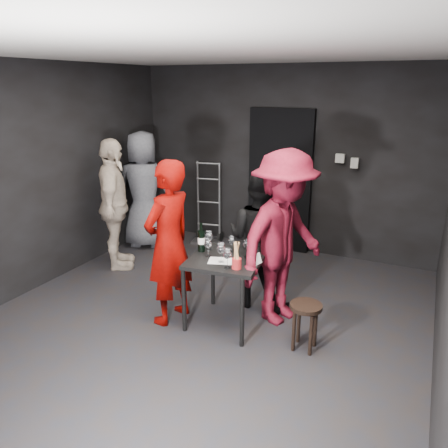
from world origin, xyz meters
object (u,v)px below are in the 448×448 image
at_px(stool, 306,315).
at_px(server_red, 168,231).
at_px(tasting_table, 226,266).
at_px(woman_black, 259,236).
at_px(hand_truck, 208,227).
at_px(bystander_grey, 144,180).
at_px(wine_bottle, 201,240).
at_px(man_maroon, 284,220).
at_px(bystander_cream, 113,194).
at_px(breadstick_cup, 237,256).

xyz_separation_m(stool, server_red, (-1.45, -0.07, 0.64)).
xyz_separation_m(tasting_table, woman_black, (0.14, 0.56, 0.18)).
xyz_separation_m(hand_truck, server_red, (0.79, -2.33, 0.77)).
bearing_deg(bystander_grey, server_red, 111.73).
distance_m(hand_truck, wine_bottle, 2.45).
xyz_separation_m(stool, wine_bottle, (-1.18, 0.14, 0.51)).
bearing_deg(man_maroon, wine_bottle, 130.64).
bearing_deg(woman_black, bystander_cream, 1.57).
relative_size(hand_truck, tasting_table, 1.70).
distance_m(stool, wine_bottle, 1.29).
xyz_separation_m(man_maroon, bystander_grey, (-2.61, 1.23, -0.07)).
relative_size(tasting_table, breadstick_cup, 2.65).
xyz_separation_m(bystander_cream, breadstick_cup, (2.20, -0.91, -0.16)).
distance_m(hand_truck, woman_black, 2.28).
height_order(tasting_table, bystander_cream, bystander_cream).
xyz_separation_m(man_maroon, bystander_cream, (-2.47, 0.36, -0.08)).
distance_m(stool, breadstick_cup, 0.85).
bearing_deg(wine_bottle, hand_truck, 116.41).
xyz_separation_m(tasting_table, stool, (0.87, -0.10, -0.29)).
xyz_separation_m(tasting_table, breadstick_cup, (0.21, -0.20, 0.23)).
bearing_deg(server_red, bystander_cream, -112.03).
relative_size(hand_truck, woman_black, 0.77).
bearing_deg(stool, woman_black, 138.25).
bearing_deg(stool, wine_bottle, 173.15).
relative_size(hand_truck, server_red, 0.64).
height_order(server_red, woman_black, server_red).
xyz_separation_m(stool, man_maroon, (-0.39, 0.44, 0.76)).
relative_size(server_red, bystander_cream, 0.96).
bearing_deg(stool, hand_truck, 134.69).
xyz_separation_m(tasting_table, wine_bottle, (-0.31, 0.05, 0.22)).
height_order(woman_black, man_maroon, man_maroon).
distance_m(stool, server_red, 1.58).
bearing_deg(woman_black, man_maroon, 154.13).
height_order(stool, breadstick_cup, breadstick_cup).
relative_size(server_red, man_maroon, 0.90).
bearing_deg(hand_truck, breadstick_cup, -67.92).
relative_size(woman_black, wine_bottle, 5.35).
relative_size(tasting_table, bystander_cream, 0.36).
height_order(server_red, wine_bottle, server_red).
relative_size(tasting_table, woman_black, 0.45).
distance_m(hand_truck, bystander_grey, 1.27).
distance_m(server_red, woman_black, 1.03).
distance_m(man_maroon, breadstick_cup, 0.66).
xyz_separation_m(man_maroon, wine_bottle, (-0.79, -0.30, -0.25)).
bearing_deg(tasting_table, hand_truck, 122.18).
bearing_deg(server_red, tasting_table, 115.92).
relative_size(server_red, breadstick_cup, 7.07).
height_order(tasting_table, woman_black, woman_black).
distance_m(woman_black, bystander_grey, 2.50).
relative_size(man_maroon, breadstick_cup, 7.90).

